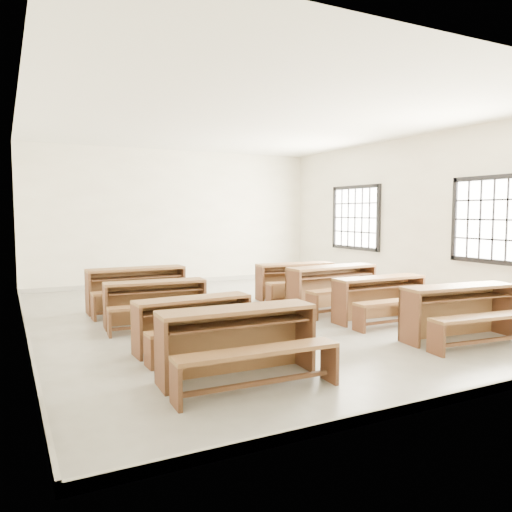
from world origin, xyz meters
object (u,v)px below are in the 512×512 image
desk_set_0 (239,338)px  desk_set_7 (296,278)px  desk_set_6 (334,284)px  desk_set_4 (461,309)px  desk_set_5 (381,296)px  desk_set_3 (137,286)px  desk_set_2 (156,300)px  desk_set_1 (194,320)px

desk_set_0 → desk_set_7: size_ratio=1.02×
desk_set_7 → desk_set_6: bearing=-83.6°
desk_set_4 → desk_set_7: (-0.28, 3.76, -0.02)m
desk_set_4 → desk_set_5: size_ratio=1.09×
desk_set_3 → desk_set_6: 3.46m
desk_set_2 → desk_set_5: desk_set_5 is taller
desk_set_2 → desk_set_4: (3.42, -2.70, 0.03)m
desk_set_4 → desk_set_7: 3.77m
desk_set_3 → desk_set_5: desk_set_3 is taller
desk_set_4 → desk_set_7: size_ratio=1.04×
desk_set_3 → desk_set_0: bearing=-89.4°
desk_set_4 → desk_set_0: bearing=-172.7°
desk_set_4 → desk_set_6: desk_set_6 is taller
desk_set_7 → desk_set_3: bearing=-178.7°
desk_set_0 → desk_set_5: desk_set_0 is taller
desk_set_2 → desk_set_5: (3.26, -1.29, 0.01)m
desk_set_1 → desk_set_3: bearing=87.6°
desk_set_3 → desk_set_7: (3.12, -0.22, -0.03)m
desk_set_4 → desk_set_5: (-0.16, 1.41, -0.02)m
desk_set_2 → desk_set_3: size_ratio=0.93×
desk_set_4 → desk_set_5: bearing=102.2°
desk_set_1 → desk_set_2: (-0.05, 1.56, 0.01)m
desk_set_1 → desk_set_5: 3.23m
desk_set_0 → desk_set_2: (-0.09, 2.79, -0.03)m
desk_set_0 → desk_set_3: desk_set_3 is taller
desk_set_1 → desk_set_3: size_ratio=0.90×
desk_set_2 → desk_set_1: bearing=-83.9°
desk_set_2 → desk_set_7: size_ratio=0.95×
desk_set_3 → desk_set_7: desk_set_3 is taller
desk_set_0 → desk_set_4: size_ratio=0.97×
desk_set_6 → desk_set_7: bearing=87.2°
desk_set_1 → desk_set_0: bearing=-91.0°
desk_set_2 → desk_set_6: bearing=1.3°
desk_set_6 → desk_set_0: bearing=-143.2°
desk_set_4 → desk_set_1: bearing=167.1°
desk_set_2 → desk_set_6: desk_set_6 is taller
desk_set_1 → desk_set_7: size_ratio=0.92×
desk_set_5 → desk_set_6: bearing=96.0°
desk_set_4 → desk_set_7: bearing=100.0°
desk_set_3 → desk_set_4: 5.24m
desk_set_7 → desk_set_4: bearing=-80.3°
desk_set_2 → desk_set_3: desk_set_3 is taller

